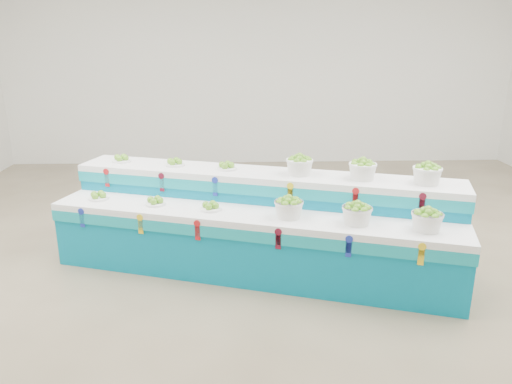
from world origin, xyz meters
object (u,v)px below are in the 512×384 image
at_px(display_stand, 256,224).
at_px(plate_upper_mid, 175,162).
at_px(basket_upper_right, 427,174).
at_px(basket_lower_left, 289,207).

distance_m(display_stand, plate_upper_mid, 1.22).
height_order(plate_upper_mid, basket_upper_right, basket_upper_right).
relative_size(display_stand, basket_lower_left, 14.97).
bearing_deg(basket_upper_right, basket_lower_left, -175.31).
bearing_deg(display_stand, basket_upper_right, 8.87).
xyz_separation_m(basket_lower_left, basket_upper_right, (1.41, 0.12, 0.30)).
bearing_deg(basket_upper_right, display_stand, 171.24).
height_order(display_stand, basket_upper_right, basket_upper_right).
bearing_deg(display_stand, basket_lower_left, -33.06).
distance_m(basket_lower_left, plate_upper_mid, 1.57).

